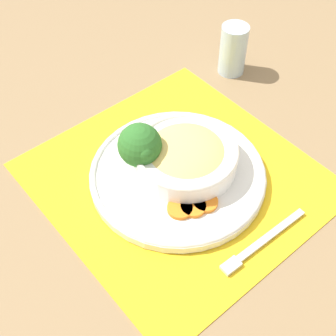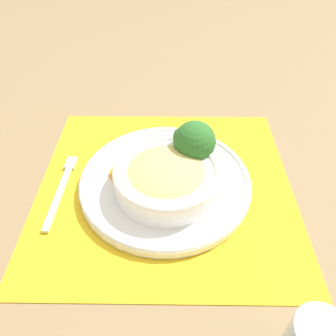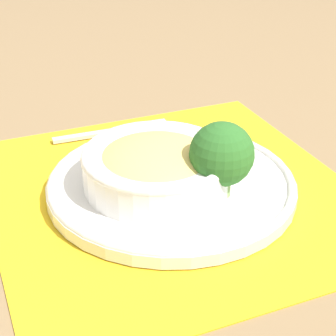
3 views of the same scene
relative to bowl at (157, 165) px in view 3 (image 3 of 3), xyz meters
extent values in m
plane|color=#8C704C|center=(0.00, 0.02, -0.05)|extent=(4.00, 4.00, 0.00)
cube|color=yellow|center=(0.00, 0.02, -0.05)|extent=(0.54, 0.52, 0.00)
cylinder|color=white|center=(0.00, 0.02, -0.04)|extent=(0.33, 0.33, 0.02)
torus|color=white|center=(0.00, 0.02, -0.03)|extent=(0.32, 0.32, 0.01)
cylinder|color=white|center=(0.00, 0.00, -0.01)|extent=(0.19, 0.19, 0.04)
torus|color=white|center=(0.00, 0.00, 0.01)|extent=(0.19, 0.19, 0.01)
ellipsoid|color=#EAC66B|center=(0.00, 0.00, 0.00)|extent=(0.15, 0.15, 0.05)
cylinder|color=#84AD5B|center=(0.06, 0.06, -0.02)|extent=(0.03, 0.03, 0.03)
sphere|color=#2D6B28|center=(0.06, 0.06, 0.03)|extent=(0.08, 0.08, 0.08)
sphere|color=#2D6B28|center=(0.04, 0.07, 0.03)|extent=(0.04, 0.04, 0.04)
sphere|color=#2D6B28|center=(0.08, 0.05, 0.03)|extent=(0.03, 0.03, 0.03)
cylinder|color=orange|center=(-0.06, 0.08, -0.02)|extent=(0.04, 0.04, 0.01)
cylinder|color=orange|center=(-0.08, 0.06, -0.02)|extent=(0.04, 0.04, 0.01)
cylinder|color=orange|center=(-0.08, 0.04, -0.02)|extent=(0.04, 0.04, 0.01)
cube|color=silver|center=(-0.20, 0.03, -0.04)|extent=(0.04, 0.18, 0.01)
cube|color=silver|center=(-0.19, 0.10, -0.04)|extent=(0.02, 0.04, 0.01)
camera|label=1|loc=(-0.37, 0.44, 0.63)|focal=50.00mm
camera|label=2|loc=(-0.05, -0.41, 0.41)|focal=35.00mm
camera|label=3|loc=(0.55, -0.30, 0.34)|focal=60.00mm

